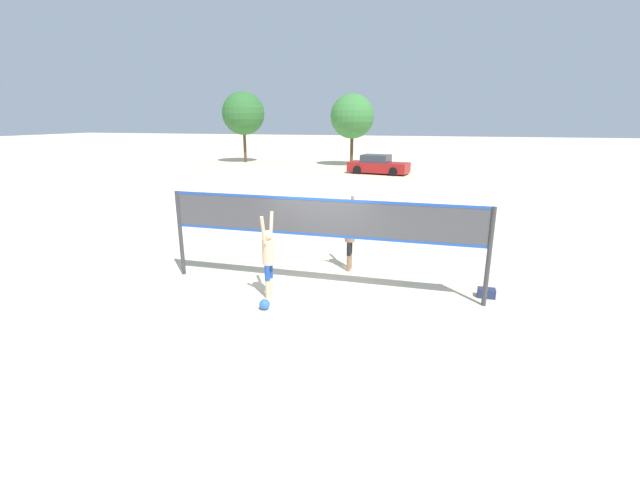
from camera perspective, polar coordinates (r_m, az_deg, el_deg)
name	(u,v)px	position (r m, az deg, el deg)	size (l,w,h in m)	color
ground_plane	(320,288)	(10.86, 0.00, -6.43)	(200.00, 200.00, 0.00)	beige
volleyball_net	(320,224)	(10.34, 0.00, 2.18)	(7.89, 0.11, 2.30)	#38383D
player_spiker	(268,254)	(10.06, -6.93, -1.91)	(0.28, 0.69, 2.04)	beige
player_blocker	(350,233)	(11.83, 4.00, 0.96)	(0.28, 0.70, 2.07)	#8C664C
volleyball	(265,304)	(9.75, -7.41, -8.51)	(0.24, 0.24, 0.24)	blue
gear_bag	(486,293)	(11.04, 21.30, -6.59)	(0.40, 0.24, 0.22)	navy
parked_car_near	(378,165)	(33.81, 7.73, 9.85)	(4.82, 2.56, 1.45)	maroon
tree_left_cluster	(352,116)	(39.31, 4.33, 16.11)	(3.86, 3.86, 6.25)	#4C3823
tree_right_cluster	(243,113)	(43.14, -10.18, 16.27)	(4.03, 4.03, 6.61)	#4C3823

